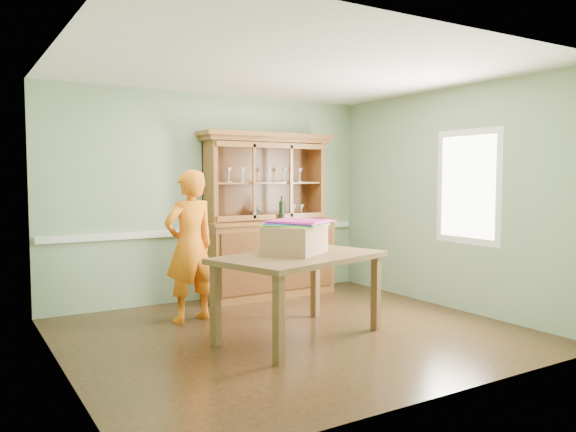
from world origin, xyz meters
TOP-DOWN VIEW (x-y plane):
  - floor at (0.00, 0.00)m, footprint 4.50×4.50m
  - ceiling at (0.00, 0.00)m, footprint 4.50×4.50m
  - wall_back at (0.00, 2.00)m, footprint 4.50×0.00m
  - wall_left at (-2.25, 0.00)m, footprint 0.00×4.00m
  - wall_right at (2.25, 0.00)m, footprint 0.00×4.00m
  - wall_front at (0.00, -2.00)m, footprint 4.50×0.00m
  - chair_rail at (0.00, 1.98)m, footprint 4.41×0.05m
  - framed_map at (-2.23, 0.30)m, footprint 0.03×0.60m
  - window_panel at (2.23, -0.30)m, footprint 0.03×0.96m
  - china_hutch at (0.68, 1.75)m, footprint 1.87×0.62m
  - dining_table at (-0.03, -0.16)m, footprint 1.89×1.44m
  - cardboard_box at (-0.03, -0.06)m, footprint 0.78×0.75m
  - kite_stack at (0.00, -0.08)m, footprint 0.73×0.73m
  - person at (-0.73, 1.03)m, footprint 0.68×0.51m

SIDE VIEW (x-z plane):
  - floor at x=0.00m, z-range 0.00..0.00m
  - dining_table at x=-0.03m, z-range 0.32..1.16m
  - china_hutch at x=0.68m, z-range -0.33..1.87m
  - person at x=-0.73m, z-range 0.00..1.69m
  - chair_rail at x=0.00m, z-range 0.86..0.94m
  - cardboard_box at x=-0.03m, z-range 0.84..1.13m
  - kite_stack at x=0.00m, z-range 1.13..1.18m
  - wall_back at x=0.00m, z-range -0.90..3.60m
  - wall_left at x=-2.25m, z-range -0.65..3.35m
  - wall_right at x=2.25m, z-range -0.65..3.35m
  - wall_front at x=0.00m, z-range -0.90..3.60m
  - window_panel at x=2.23m, z-range 0.82..2.18m
  - framed_map at x=-2.23m, z-range 1.32..1.78m
  - ceiling at x=0.00m, z-range 2.70..2.70m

